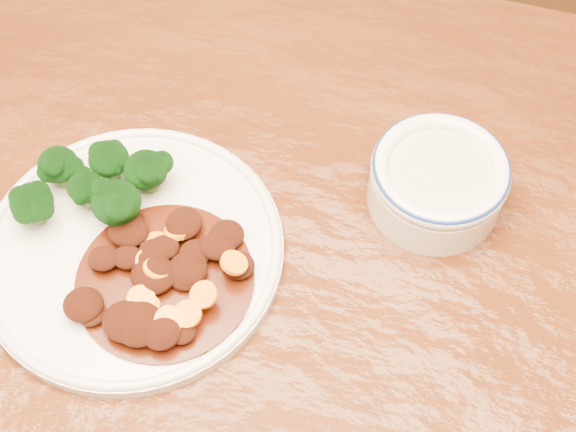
# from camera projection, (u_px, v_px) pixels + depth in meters

# --- Properties ---
(dining_table) EXTENTS (1.57, 1.03, 0.75)m
(dining_table) POSITION_uv_depth(u_px,v_px,m) (239.00, 327.00, 0.80)
(dining_table) COLOR #4C240D
(dining_table) RESTS_ON ground
(dinner_plate) EXTENTS (0.28, 0.28, 0.02)m
(dinner_plate) POSITION_uv_depth(u_px,v_px,m) (132.00, 249.00, 0.74)
(dinner_plate) COLOR white
(dinner_plate) RESTS_ON dining_table
(broccoli_florets) EXTENTS (0.13, 0.10, 0.05)m
(broccoli_florets) POSITION_uv_depth(u_px,v_px,m) (89.00, 185.00, 0.74)
(broccoli_florets) COLOR #5F8846
(broccoli_florets) RESTS_ON dinner_plate
(mince_stew) EXTENTS (0.16, 0.16, 0.03)m
(mince_stew) POSITION_uv_depth(u_px,v_px,m) (159.00, 279.00, 0.71)
(mince_stew) COLOR #3F1006
(mince_stew) RESTS_ON dinner_plate
(dip_bowl) EXTENTS (0.13, 0.13, 0.06)m
(dip_bowl) POSITION_uv_depth(u_px,v_px,m) (438.00, 180.00, 0.76)
(dip_bowl) COLOR white
(dip_bowl) RESTS_ON dining_table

